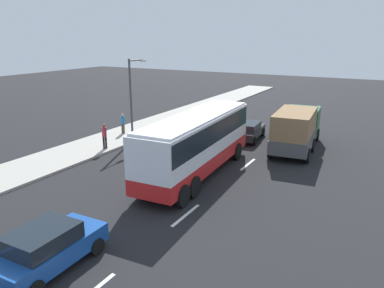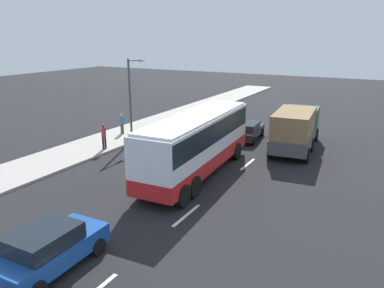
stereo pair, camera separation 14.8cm
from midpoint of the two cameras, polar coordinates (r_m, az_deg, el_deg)
ground_plane at (r=20.93m, az=-2.58°, el=-5.45°), size 120.00×120.00×0.00m
sidewalk_curb at (r=26.20m, az=-19.01°, el=-1.65°), size 80.00×4.00×0.15m
lane_centreline at (r=25.37m, az=10.03°, el=-1.74°), size 43.42×0.16×0.01m
coach_bus at (r=20.88m, az=0.59°, el=0.86°), size 10.66×3.10×3.55m
cargo_truck at (r=26.93m, az=15.58°, el=2.48°), size 7.58×3.18×2.94m
car_black_sedan at (r=28.96m, az=8.27°, el=2.13°), size 4.36×2.34×1.38m
car_blue_saloon at (r=13.96m, az=-21.54°, el=-14.69°), size 4.08×2.02×1.58m
pedestrian_near_curb at (r=30.33m, az=-10.91°, el=3.32°), size 0.32×0.32×1.63m
pedestrian_at_crossing at (r=26.38m, az=-13.63°, el=1.44°), size 0.32×0.32×1.79m
street_lamp at (r=28.27m, az=-9.45°, el=7.84°), size 1.98×0.24×6.03m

